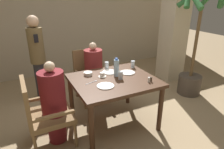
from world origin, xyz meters
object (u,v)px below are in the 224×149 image
at_px(potted_palm, 195,50).
at_px(glass_tall_mid, 133,64).
at_px(glass_tall_far, 107,65).
at_px(plate_dessert_center, 106,86).
at_px(bowl_small, 88,74).
at_px(chair_left_side, 43,112).
at_px(glass_tall_near, 121,75).
at_px(water_bottle, 116,68).
at_px(chair_far_side, 91,74).
at_px(diner_in_far_chair, 94,72).
at_px(plate_main_left, 127,72).
at_px(plate_main_right, 110,72).
at_px(diner_in_left_chair, 54,103).
at_px(standing_host, 38,57).
at_px(teacup_with_saucer, 102,75).

bearing_deg(potted_palm, glass_tall_mid, 178.01).
bearing_deg(potted_palm, glass_tall_far, 173.85).
height_order(plate_dessert_center, bowl_small, bowl_small).
bearing_deg(chair_left_side, glass_tall_near, -2.62).
bearing_deg(water_bottle, plate_dessert_center, -139.00).
xyz_separation_m(chair_far_side, diner_in_far_chair, (-0.00, -0.15, 0.08)).
bearing_deg(glass_tall_far, chair_far_side, 99.41).
xyz_separation_m(plate_main_left, water_bottle, (-0.21, -0.03, 0.12)).
distance_m(glass_tall_mid, glass_tall_far, 0.44).
bearing_deg(glass_tall_far, chair_left_side, -159.18).
relative_size(chair_far_side, plate_main_right, 4.00).
relative_size(chair_far_side, glass_tall_near, 7.93).
distance_m(chair_left_side, glass_tall_near, 1.15).
relative_size(plate_main_left, glass_tall_mid, 1.99).
distance_m(plate_main_left, glass_tall_mid, 0.26).
height_order(diner_in_far_chair, glass_tall_far, diner_in_far_chair).
bearing_deg(water_bottle, diner_in_left_chair, -174.99).
bearing_deg(standing_host, chair_left_side, -96.78).
bearing_deg(standing_host, plate_main_left, -45.95).
bearing_deg(potted_palm, water_bottle, -175.20).
bearing_deg(teacup_with_saucer, standing_host, 122.58).
distance_m(standing_host, bowl_small, 1.17).
xyz_separation_m(plate_main_right, plate_dessert_center, (-0.27, -0.43, 0.00)).
bearing_deg(plate_main_left, glass_tall_mid, 38.98).
height_order(plate_main_left, glass_tall_near, glass_tall_near).
distance_m(chair_left_side, plate_dessert_center, 0.87).
bearing_deg(chair_left_side, plate_dessert_center, -12.02).
bearing_deg(glass_tall_near, standing_host, 124.72).
xyz_separation_m(plate_main_left, glass_tall_near, (-0.21, -0.17, 0.05)).
xyz_separation_m(diner_in_left_chair, plate_dessert_center, (0.66, -0.17, 0.17)).
bearing_deg(bowl_small, glass_tall_far, 18.25).
relative_size(potted_palm, plate_main_left, 10.26).
bearing_deg(glass_tall_mid, glass_tall_near, -141.44).
relative_size(diner_in_far_chair, plate_dessert_center, 4.81).
height_order(plate_main_right, glass_tall_near, glass_tall_near).
xyz_separation_m(diner_in_far_chair, potted_palm, (1.84, -0.56, 0.33)).
height_order(chair_left_side, diner_in_left_chair, diner_in_left_chair).
bearing_deg(diner_in_far_chair, glass_tall_far, -76.86).
xyz_separation_m(diner_in_far_chair, teacup_with_saucer, (-0.11, -0.64, 0.21)).
distance_m(teacup_with_saucer, glass_tall_far, 0.34).
bearing_deg(plate_main_left, glass_tall_near, -141.83).
xyz_separation_m(plate_main_left, glass_tall_far, (-0.21, 0.30, 0.05)).
bearing_deg(chair_far_side, plate_main_left, -70.04).
bearing_deg(potted_palm, standing_host, 158.10).
bearing_deg(standing_host, chair_far_side, -23.56).
distance_m(diner_in_left_chair, plate_main_left, 1.19).
height_order(diner_in_left_chair, potted_palm, potted_palm).
height_order(chair_far_side, plate_main_left, chair_far_side).
xyz_separation_m(diner_in_far_chair, plate_main_right, (0.06, -0.53, 0.18)).
distance_m(diner_in_left_chair, teacup_with_saucer, 0.79).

